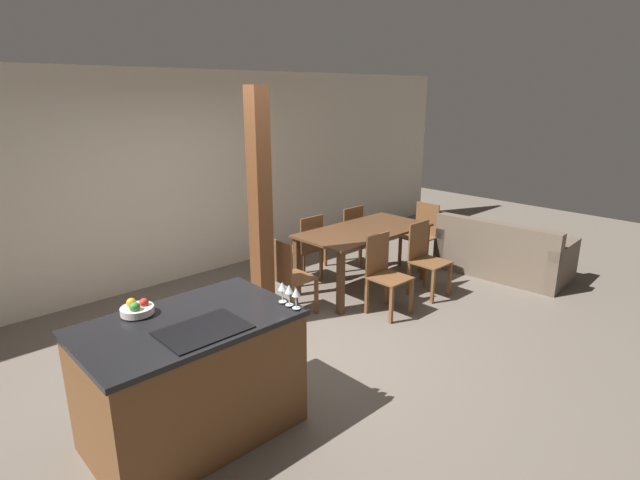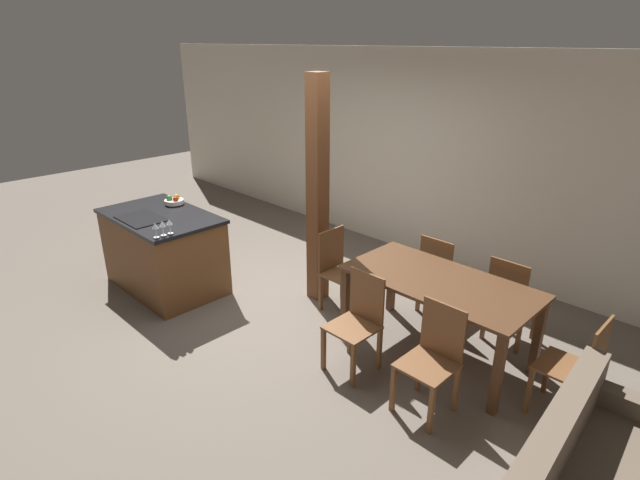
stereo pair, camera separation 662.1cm
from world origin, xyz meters
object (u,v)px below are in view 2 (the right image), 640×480
dining_chair_near_left (358,321)px  dining_chair_head_end (339,269)px  dining_chair_far_left (440,274)px  dining_chair_foot_end (577,367)px  fruit_bowl (174,201)px  wine_glass_far (169,223)px  dining_table (439,291)px  wine_glass_middle (162,224)px  dining_chair_near_right (433,357)px  timber_post (318,194)px  kitchen_island (164,251)px  wine_glass_near (155,226)px  dining_chair_far_right (510,299)px

dining_chair_near_left → dining_chair_head_end: bearing=142.0°
dining_chair_far_left → dining_chair_foot_end: bearing=157.8°
fruit_bowl → dining_chair_head_end: bearing=20.9°
wine_glass_far → dining_chair_near_left: bearing=18.1°
dining_table → fruit_bowl: bearing=-166.6°
wine_glass_middle → wine_glass_far: (0.00, 0.08, 0.00)m
dining_chair_near_left → dining_chair_near_right: size_ratio=1.00×
fruit_bowl → timber_post: timber_post is taller
kitchen_island → dining_chair_near_left: 2.69m
wine_glass_near → wine_glass_middle: same height
dining_chair_near_left → timber_post: timber_post is taller
dining_table → dining_chair_far_left: (-0.39, 0.66, -0.19)m
wine_glass_far → fruit_bowl: bearing=148.1°
wine_glass_far → kitchen_island: bearing=160.9°
kitchen_island → wine_glass_far: 0.91m
kitchen_island → dining_table: bearing=19.6°
wine_glass_far → dining_table: (2.38, 1.32, -0.38)m
dining_table → timber_post: 1.68m
dining_table → dining_chair_far_right: dining_chair_far_right is taller
dining_chair_near_right → kitchen_island: bearing=-173.0°
dining_chair_far_right → wine_glass_middle: bearing=36.6°
kitchen_island → dining_chair_head_end: 2.11m
wine_glass_near → dining_chair_far_right: size_ratio=0.18×
dining_chair_far_left → wine_glass_middle: bearing=45.9°
fruit_bowl → wine_glass_far: bearing=-31.9°
dining_chair_far_left → timber_post: timber_post is taller
wine_glass_middle → dining_chair_near_left: size_ratio=0.18×
dining_chair_near_left → dining_chair_far_left: 1.33m
dining_chair_head_end → dining_chair_foot_end: size_ratio=1.00×
wine_glass_middle → dining_chair_far_right: 3.50m
kitchen_island → dining_chair_far_right: kitchen_island is taller
wine_glass_middle → dining_chair_near_left: bearing=20.1°
fruit_bowl → timber_post: (1.68, 0.79, 0.28)m
kitchen_island → timber_post: 1.99m
dining_chair_far_right → kitchen_island: bearing=27.0°
kitchen_island → dining_chair_far_right: (3.43, 1.75, 0.01)m
wine_glass_near → timber_post: timber_post is taller
dining_chair_far_left → timber_post: size_ratio=0.36×
dining_chair_foot_end → wine_glass_far: bearing=-70.0°
dining_chair_near_right → dining_chair_head_end: (-1.62, 0.66, 0.00)m
fruit_bowl → dining_chair_far_left: (2.87, 1.44, -0.50)m
kitchen_island → dining_chair_far_right: size_ratio=1.63×
fruit_bowl → wine_glass_far: (0.87, -0.54, 0.08)m
dining_chair_near_right → dining_chair_head_end: bearing=157.8°
wine_glass_near → timber_post: 1.70m
fruit_bowl → dining_chair_far_left: 3.25m
dining_chair_near_right → dining_chair_far_left: bearing=120.3°
dining_table → dining_chair_far_right: 0.79m
wine_glass_far → dining_chair_foot_end: (3.62, 1.32, -0.58)m
dining_chair_far_left → dining_chair_far_right: bearing=-180.0°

